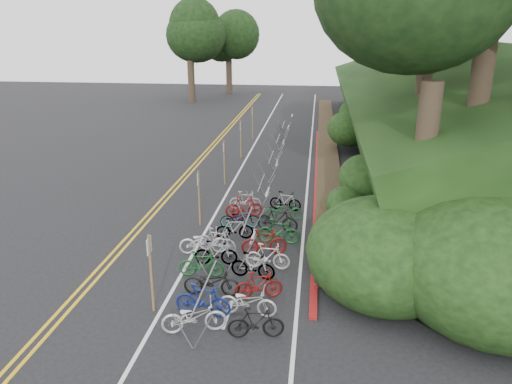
% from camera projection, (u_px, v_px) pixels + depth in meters
% --- Properties ---
extents(ground, '(120.00, 120.00, 0.00)m').
position_uv_depth(ground, '(151.00, 278.00, 17.56)').
color(ground, black).
rests_on(ground, ground).
extents(road_markings, '(7.47, 80.00, 0.01)m').
position_uv_depth(road_markings, '(222.00, 189.00, 26.99)').
color(road_markings, gold).
rests_on(road_markings, ground).
extents(red_curb, '(0.25, 28.00, 0.10)m').
position_uv_depth(red_curb, '(317.00, 182.00, 28.17)').
color(red_curb, maroon).
rests_on(red_curb, ground).
extents(embankment, '(14.30, 48.14, 9.11)m').
position_uv_depth(embankment, '(429.00, 118.00, 33.15)').
color(embankment, black).
rests_on(embankment, ground).
extents(bike_rack_front, '(1.10, 3.37, 1.09)m').
position_uv_depth(bike_rack_front, '(205.00, 293.00, 14.92)').
color(bike_rack_front, gray).
rests_on(bike_rack_front, ground).
extents(bike_racks_rest, '(1.14, 23.00, 1.17)m').
position_uv_depth(bike_racks_rest, '(271.00, 162.00, 29.17)').
color(bike_racks_rest, gray).
rests_on(bike_racks_rest, ground).
extents(signpost_near, '(0.08, 0.40, 2.56)m').
position_uv_depth(signpost_near, '(151.00, 268.00, 15.06)').
color(signpost_near, brown).
rests_on(signpost_near, ground).
extents(signposts_rest, '(0.08, 18.40, 2.50)m').
position_uv_depth(signposts_rest, '(233.00, 147.00, 30.21)').
color(signposts_rest, brown).
rests_on(signposts_rest, ground).
extents(bike_front, '(1.04, 1.98, 0.99)m').
position_uv_depth(bike_front, '(204.00, 241.00, 19.30)').
color(bike_front, beige).
rests_on(bike_front, ground).
extents(bike_valet, '(3.24, 12.13, 1.09)m').
position_uv_depth(bike_valet, '(245.00, 248.00, 18.69)').
color(bike_valet, beige).
rests_on(bike_valet, ground).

